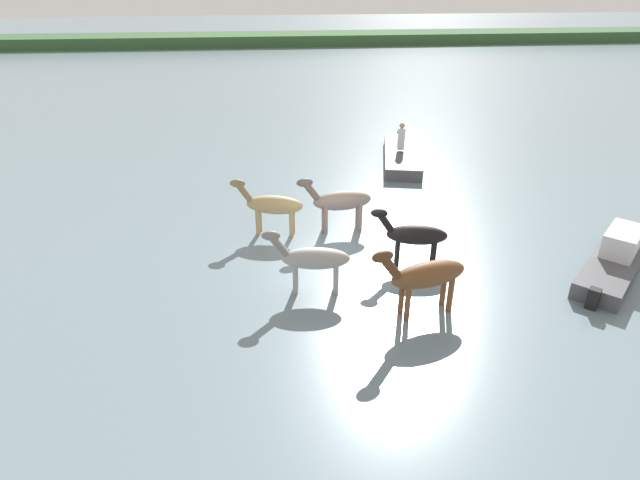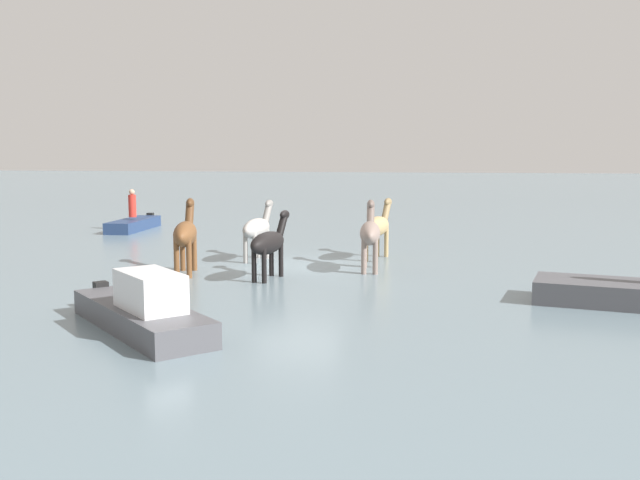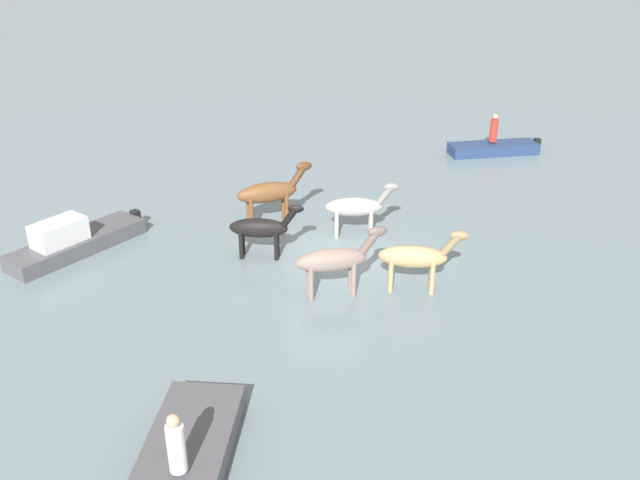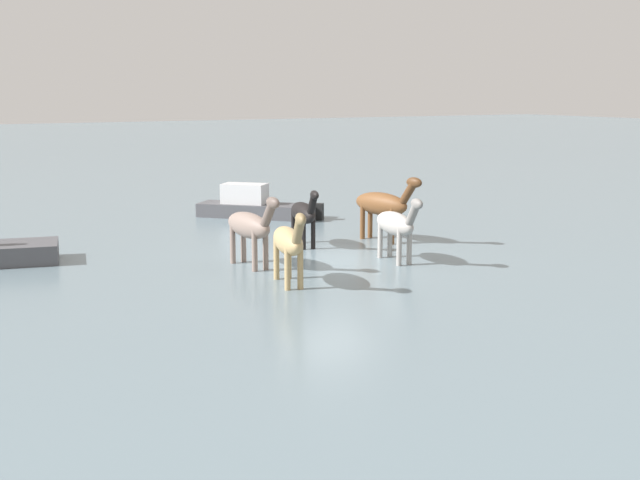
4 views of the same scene
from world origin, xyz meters
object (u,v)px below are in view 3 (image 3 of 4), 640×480
at_px(horse_dark_mare, 261,228).
at_px(horse_rear_stallion, 416,257).
at_px(horse_dun_straggler, 270,192).
at_px(boat_tender_starboard, 74,243).
at_px(horse_chestnut_trailing, 357,207).
at_px(person_watcher_seated, 494,129).
at_px(boat_motor_center, 494,150).
at_px(person_helmsman_aft, 176,445).
at_px(horse_lead, 335,260).

xyz_separation_m(horse_dark_mare, horse_rear_stallion, (-4.02, 2.50, 0.05)).
distance_m(horse_dun_straggler, horse_rear_stallion, 6.13).
bearing_deg(horse_dark_mare, boat_tender_starboard, -179.41).
bearing_deg(boat_tender_starboard, horse_chestnut_trailing, 135.01).
bearing_deg(horse_dark_mare, person_watcher_seated, 50.89).
xyz_separation_m(boat_motor_center, person_helmsman_aft, (12.28, 17.59, 1.01)).
bearing_deg(horse_dun_straggler, person_watcher_seated, 18.22).
bearing_deg(person_helmsman_aft, person_watcher_seated, -124.69).
xyz_separation_m(horse_dun_straggler, boat_tender_starboard, (6.06, 1.38, -0.80)).
bearing_deg(horse_dun_straggler, horse_lead, -87.32).
xyz_separation_m(horse_lead, horse_rear_stallion, (-2.20, 0.02, -0.05)).
relative_size(boat_motor_center, boat_tender_starboard, 1.04).
bearing_deg(horse_chestnut_trailing, person_watcher_seated, 52.10).
relative_size(horse_dun_straggler, boat_tender_starboard, 0.67).
relative_size(horse_lead, boat_motor_center, 0.61).
height_order(boat_motor_center, person_helmsman_aft, person_helmsman_aft).
relative_size(horse_chestnut_trailing, boat_motor_center, 0.58).
distance_m(horse_lead, person_helmsman_aft, 7.56).
bearing_deg(horse_lead, boat_tender_starboard, 149.75).
bearing_deg(person_watcher_seated, person_helmsman_aft, 55.31).
relative_size(boat_motor_center, person_helmsman_aft, 3.41).
bearing_deg(person_watcher_seated, boat_tender_starboard, 25.05).
height_order(horse_rear_stallion, boat_motor_center, horse_rear_stallion).
xyz_separation_m(horse_dun_straggler, person_helmsman_aft, (2.29, 11.52, 0.06)).
distance_m(horse_dun_straggler, horse_dark_mare, 2.48).
height_order(horse_rear_stallion, person_helmsman_aft, horse_rear_stallion).
bearing_deg(person_helmsman_aft, horse_chestnut_trailing, -115.85).
relative_size(horse_dun_straggler, horse_lead, 1.04).
bearing_deg(horse_chestnut_trailing, horse_rear_stallion, -68.60).
xyz_separation_m(boat_motor_center, person_watcher_seated, (0.10, 0.00, 0.95)).
bearing_deg(horse_lead, horse_dun_straggler, 101.19).
height_order(horse_dark_mare, horse_rear_stallion, horse_rear_stallion).
bearing_deg(person_watcher_seated, horse_chestnut_trailing, 45.64).
bearing_deg(horse_dun_straggler, boat_motor_center, 17.96).
distance_m(horse_dun_straggler, horse_lead, 5.13).
distance_m(horse_chestnut_trailing, person_helmsman_aft, 11.32).
height_order(horse_dun_straggler, horse_dark_mare, horse_dun_straggler).
height_order(boat_tender_starboard, person_helmsman_aft, person_helmsman_aft).
bearing_deg(horse_rear_stallion, person_watcher_seated, 73.30).
xyz_separation_m(horse_dun_straggler, boat_motor_center, (-9.99, -6.07, -0.95)).
distance_m(horse_dark_mare, horse_rear_stallion, 4.74).
distance_m(boat_motor_center, person_helmsman_aft, 21.48).
bearing_deg(boat_tender_starboard, person_watcher_seated, 159.73).
height_order(horse_dun_straggler, horse_lead, horse_dun_straggler).
bearing_deg(horse_dun_straggler, horse_rear_stallion, -67.19).
relative_size(boat_tender_starboard, person_helmsman_aft, 3.27).
height_order(horse_dark_mare, boat_tender_starboard, horse_dark_mare).
distance_m(boat_tender_starboard, person_watcher_seated, 17.62).
xyz_separation_m(horse_rear_stallion, boat_motor_center, (-6.38, -11.02, -0.86)).
relative_size(horse_dark_mare, boat_tender_starboard, 0.58).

